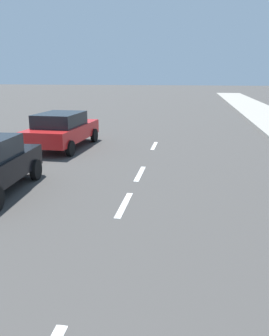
# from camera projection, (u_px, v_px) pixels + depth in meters

# --- Properties ---
(ground_plane) EXTENTS (160.00, 160.00, 0.00)m
(ground_plane) POSITION_uv_depth(u_px,v_px,m) (156.00, 142.00, 17.29)
(ground_plane) COLOR #423F3D
(lane_stripe_3) EXTENTS (0.16, 1.80, 0.01)m
(lane_stripe_3) POSITION_uv_depth(u_px,v_px,m) (124.00, 205.00, 9.06)
(lane_stripe_3) COLOR white
(lane_stripe_3) RESTS_ON ground
(lane_stripe_4) EXTENTS (0.16, 1.80, 0.01)m
(lane_stripe_4) POSITION_uv_depth(u_px,v_px,m) (140.00, 174.00, 11.84)
(lane_stripe_4) COLOR white
(lane_stripe_4) RESTS_ON ground
(lane_stripe_5) EXTENTS (0.16, 1.80, 0.01)m
(lane_stripe_5) POSITION_uv_depth(u_px,v_px,m) (154.00, 146.00, 16.35)
(lane_stripe_5) COLOR white
(lane_stripe_5) RESTS_ON ground
(parked_car_red) EXTENTS (2.28, 4.65, 1.57)m
(parked_car_red) POSITION_uv_depth(u_px,v_px,m) (62.00, 129.00, 15.73)
(parked_car_red) COLOR red
(parked_car_red) RESTS_ON ground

